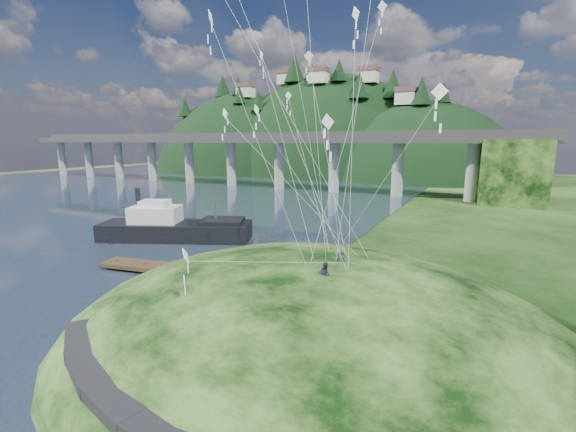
% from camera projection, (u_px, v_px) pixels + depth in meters
% --- Properties ---
extents(ground, '(320.00, 320.00, 0.00)m').
position_uv_depth(ground, '(201.00, 320.00, 27.79)').
color(ground, black).
rests_on(ground, ground).
extents(water, '(240.00, 240.00, 0.00)m').
position_uv_depth(water, '(38.00, 198.00, 86.55)').
color(water, '#28364A').
rests_on(water, ground).
extents(grass_hill, '(36.00, 32.00, 13.00)m').
position_uv_depth(grass_hill, '(313.00, 353.00, 26.20)').
color(grass_hill, black).
rests_on(grass_hill, ground).
extents(footpath, '(22.29, 5.84, 0.83)m').
position_uv_depth(footpath, '(184.00, 409.00, 15.53)').
color(footpath, black).
rests_on(footpath, ground).
extents(bridge, '(160.00, 11.00, 15.00)m').
position_uv_depth(bridge, '(298.00, 153.00, 98.90)').
color(bridge, '#2D2B2B').
rests_on(bridge, ground).
extents(far_ridge, '(153.00, 70.00, 94.50)m').
position_uv_depth(far_ridge, '(316.00, 192.00, 155.31)').
color(far_ridge, black).
rests_on(far_ridge, ground).
extents(work_barge, '(19.74, 12.79, 6.75)m').
position_uv_depth(work_barge, '(173.00, 227.00, 50.22)').
color(work_barge, black).
rests_on(work_barge, ground).
extents(wooden_dock, '(15.81, 5.25, 1.12)m').
position_uv_depth(wooden_dock, '(174.00, 269.00, 37.36)').
color(wooden_dock, '#312214').
rests_on(wooden_dock, ground).
extents(kite_flyers, '(0.95, 3.39, 1.57)m').
position_uv_depth(kite_flyers, '(331.00, 258.00, 23.41)').
color(kite_flyers, '#272A34').
rests_on(kite_flyers, ground).
extents(kite_swarm, '(15.00, 17.07, 21.86)m').
position_uv_depth(kite_swarm, '(291.00, 36.00, 21.93)').
color(kite_swarm, white).
rests_on(kite_swarm, ground).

